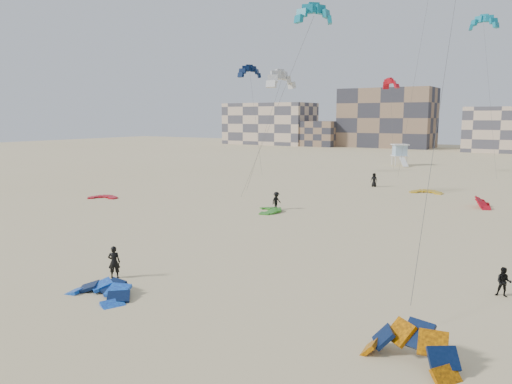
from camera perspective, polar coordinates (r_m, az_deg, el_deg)
The scene contains 20 objects.
ground at distance 29.02m, azimuth -11.04°, elevation -10.37°, with size 320.00×320.00×0.00m, color beige.
kite_ground_blue at distance 28.04m, azimuth -17.38°, elevation -11.30°, with size 3.84×3.90×1.15m, color #1880EF, non-canonical shape.
kite_ground_orange at distance 21.05m, azimuth 17.13°, elevation -18.18°, with size 3.73×3.04×2.28m, color #FF8A00, non-canonical shape.
kite_ground_red at distance 60.60m, azimuth -17.08°, elevation -0.68°, with size 3.05×3.24×0.42m, color red, non-canonical shape.
kite_ground_green at distance 49.83m, azimuth 1.48°, elevation -2.24°, with size 3.40×3.60×0.55m, color #3B9228, non-canonical shape.
kite_ground_red_far at distance 57.01m, azimuth 24.52°, elevation -1.64°, with size 3.02×2.59×1.82m, color red, non-canonical shape.
kite_ground_yellow at distance 65.40m, azimuth 18.87°, elevation -0.10°, with size 3.52×3.69×0.52m, color yellow, non-canonical shape.
kitesurfer_main at distance 30.55m, azimuth -15.91°, elevation -7.70°, with size 0.70×0.46×1.91m, color black.
kitesurfer_b at distance 29.51m, azimuth 26.46°, elevation -9.20°, with size 0.77×0.60×1.58m, color black.
kitesurfer_c at distance 50.79m, azimuth 2.34°, elevation -1.00°, with size 1.17×0.67×1.81m, color black.
kitesurfer_e at distance 69.17m, azimuth 13.34°, elevation 1.36°, with size 0.91×0.59×1.86m, color black.
kite_fly_teal_a at distance 50.42m, azimuth 6.66°, elevation 19.40°, with size 10.01×4.90×19.03m.
kite_fly_grey at distance 58.87m, azimuth 2.89°, elevation 12.55°, with size 4.78×6.28×13.86m.
kite_fly_navy at distance 82.19m, azimuth -0.71°, elevation 13.47°, with size 9.21×9.54×16.68m.
kite_fly_teal_b at distance 83.94m, azimuth 24.57°, elevation 17.11°, with size 6.07×9.39×23.26m.
kite_fly_red at distance 85.47m, azimuth 15.14°, elevation 11.78°, with size 4.63×4.66×14.92m.
lifeguard_tower_far at distance 101.16m, azimuth 16.08°, elevation 4.10°, with size 4.03×6.18×4.11m.
condo_west_a at distance 174.30m, azimuth 1.57°, elevation 7.80°, with size 30.00×15.00×14.00m, color beige.
condo_west_b at distance 161.47m, azimuth 14.75°, elevation 8.18°, with size 28.00×14.00×18.00m, color #866951.
condo_fill_left at distance 163.25m, azimuth 7.29°, elevation 6.63°, with size 12.00×10.00×8.00m, color #866951.
Camera 1 is at (18.99, -19.85, 9.34)m, focal length 35.00 mm.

